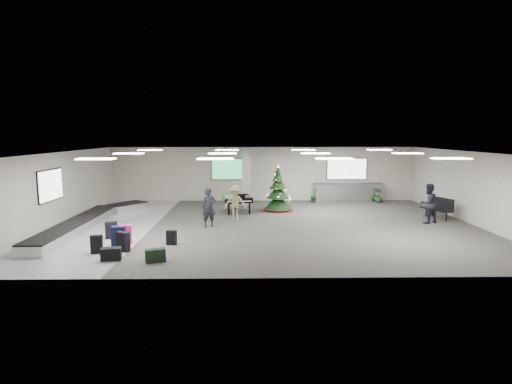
{
  "coord_description": "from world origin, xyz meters",
  "views": [
    {
      "loc": [
        -0.91,
        -18.41,
        3.96
      ],
      "look_at": [
        -0.54,
        1.0,
        1.33
      ],
      "focal_mm": 30.0,
      "sensor_mm": 36.0,
      "label": 1
    }
  ],
  "objects_px": {
    "service_counter": "(347,192)",
    "grand_piano": "(237,199)",
    "bench": "(439,207)",
    "pink_suitcase": "(126,234)",
    "baggage_carousel": "(88,221)",
    "traveler_b": "(235,203)",
    "traveler_a": "(209,208)",
    "christmas_tree": "(278,195)",
    "potted_plant_left": "(314,196)",
    "traveler_bench": "(428,203)",
    "potted_plant_right": "(378,196)"
  },
  "relations": [
    {
      "from": "baggage_carousel",
      "to": "traveler_a",
      "type": "distance_m",
      "value": 5.29
    },
    {
      "from": "grand_piano",
      "to": "traveler_a",
      "type": "xyz_separation_m",
      "value": [
        -1.14,
        -3.32,
        0.13
      ]
    },
    {
      "from": "bench",
      "to": "traveler_a",
      "type": "distance_m",
      "value": 10.77
    },
    {
      "from": "service_counter",
      "to": "traveler_bench",
      "type": "relative_size",
      "value": 2.27
    },
    {
      "from": "potted_plant_right",
      "to": "bench",
      "type": "bearing_deg",
      "value": -73.46
    },
    {
      "from": "grand_piano",
      "to": "potted_plant_right",
      "type": "height_order",
      "value": "grand_piano"
    },
    {
      "from": "christmas_tree",
      "to": "potted_plant_left",
      "type": "xyz_separation_m",
      "value": [
        2.31,
        2.71,
        -0.43
      ]
    },
    {
      "from": "service_counter",
      "to": "grand_piano",
      "type": "height_order",
      "value": "service_counter"
    },
    {
      "from": "pink_suitcase",
      "to": "traveler_b",
      "type": "distance_m",
      "value": 5.77
    },
    {
      "from": "service_counter",
      "to": "potted_plant_right",
      "type": "xyz_separation_m",
      "value": [
        1.66,
        -0.66,
        -0.13
      ]
    },
    {
      "from": "pink_suitcase",
      "to": "bench",
      "type": "distance_m",
      "value": 14.14
    },
    {
      "from": "pink_suitcase",
      "to": "traveler_b",
      "type": "bearing_deg",
      "value": 34.71
    },
    {
      "from": "grand_piano",
      "to": "traveler_bench",
      "type": "bearing_deg",
      "value": -28.21
    },
    {
      "from": "baggage_carousel",
      "to": "grand_piano",
      "type": "bearing_deg",
      "value": 26.07
    },
    {
      "from": "traveler_bench",
      "to": "potted_plant_left",
      "type": "height_order",
      "value": "traveler_bench"
    },
    {
      "from": "traveler_a",
      "to": "potted_plant_right",
      "type": "distance_m",
      "value": 11.18
    },
    {
      "from": "grand_piano",
      "to": "traveler_b",
      "type": "distance_m",
      "value": 1.91
    },
    {
      "from": "baggage_carousel",
      "to": "traveler_a",
      "type": "bearing_deg",
      "value": -2.09
    },
    {
      "from": "potted_plant_left",
      "to": "christmas_tree",
      "type": "bearing_deg",
      "value": -130.39
    },
    {
      "from": "grand_piano",
      "to": "bench",
      "type": "distance_m",
      "value": 9.69
    },
    {
      "from": "potted_plant_left",
      "to": "service_counter",
      "type": "bearing_deg",
      "value": 12.41
    },
    {
      "from": "potted_plant_left",
      "to": "grand_piano",
      "type": "bearing_deg",
      "value": -144.37
    },
    {
      "from": "bench",
      "to": "potted_plant_right",
      "type": "height_order",
      "value": "bench"
    },
    {
      "from": "baggage_carousel",
      "to": "grand_piano",
      "type": "distance_m",
      "value": 7.13
    },
    {
      "from": "baggage_carousel",
      "to": "grand_piano",
      "type": "xyz_separation_m",
      "value": [
        6.39,
        3.13,
        0.49
      ]
    },
    {
      "from": "bench",
      "to": "traveler_bench",
      "type": "relative_size",
      "value": 0.94
    },
    {
      "from": "traveler_a",
      "to": "traveler_b",
      "type": "xyz_separation_m",
      "value": [
        1.09,
        1.41,
        -0.02
      ]
    },
    {
      "from": "baggage_carousel",
      "to": "bench",
      "type": "height_order",
      "value": "bench"
    },
    {
      "from": "christmas_tree",
      "to": "potted_plant_left",
      "type": "height_order",
      "value": "christmas_tree"
    },
    {
      "from": "service_counter",
      "to": "grand_piano",
      "type": "xyz_separation_m",
      "value": [
        -6.45,
        -3.61,
        0.15
      ]
    },
    {
      "from": "traveler_b",
      "to": "potted_plant_right",
      "type": "height_order",
      "value": "traveler_b"
    },
    {
      "from": "baggage_carousel",
      "to": "potted_plant_right",
      "type": "xyz_separation_m",
      "value": [
        14.5,
        6.07,
        0.2
      ]
    },
    {
      "from": "service_counter",
      "to": "christmas_tree",
      "type": "height_order",
      "value": "christmas_tree"
    },
    {
      "from": "grand_piano",
      "to": "bench",
      "type": "bearing_deg",
      "value": -20.86
    },
    {
      "from": "service_counter",
      "to": "traveler_b",
      "type": "xyz_separation_m",
      "value": [
        -6.5,
        -5.51,
        0.26
      ]
    },
    {
      "from": "traveler_a",
      "to": "potted_plant_left",
      "type": "distance_m",
      "value": 8.54
    },
    {
      "from": "pink_suitcase",
      "to": "traveler_a",
      "type": "distance_m",
      "value": 4.01
    },
    {
      "from": "traveler_a",
      "to": "traveler_b",
      "type": "bearing_deg",
      "value": 36.04
    },
    {
      "from": "christmas_tree",
      "to": "pink_suitcase",
      "type": "bearing_deg",
      "value": -132.35
    },
    {
      "from": "service_counter",
      "to": "grand_piano",
      "type": "distance_m",
      "value": 7.39
    },
    {
      "from": "traveler_a",
      "to": "traveler_bench",
      "type": "height_order",
      "value": "traveler_bench"
    },
    {
      "from": "pink_suitcase",
      "to": "christmas_tree",
      "type": "height_order",
      "value": "christmas_tree"
    },
    {
      "from": "christmas_tree",
      "to": "potted_plant_right",
      "type": "height_order",
      "value": "christmas_tree"
    },
    {
      "from": "bench",
      "to": "pink_suitcase",
      "type": "bearing_deg",
      "value": 178.71
    },
    {
      "from": "service_counter",
      "to": "potted_plant_left",
      "type": "xyz_separation_m",
      "value": [
        -2.05,
        -0.45,
        -0.14
      ]
    },
    {
      "from": "bench",
      "to": "traveler_b",
      "type": "bearing_deg",
      "value": 161.41
    },
    {
      "from": "potted_plant_right",
      "to": "traveler_bench",
      "type": "bearing_deg",
      "value": -85.28
    },
    {
      "from": "christmas_tree",
      "to": "bench",
      "type": "height_order",
      "value": "christmas_tree"
    },
    {
      "from": "pink_suitcase",
      "to": "potted_plant_left",
      "type": "height_order",
      "value": "potted_plant_left"
    },
    {
      "from": "traveler_bench",
      "to": "potted_plant_right",
      "type": "distance_m",
      "value": 5.77
    }
  ]
}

